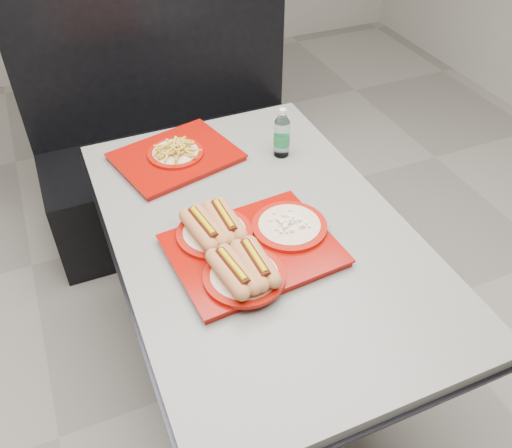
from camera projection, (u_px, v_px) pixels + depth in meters
name	position (u px, v px, depth m)	size (l,w,h in m)	color
ground	(259.00, 365.00, 2.22)	(6.00, 6.00, 0.00)	gray
diner_table	(260.00, 265.00, 1.83)	(0.92, 1.42, 0.75)	black
booth_bench	(174.00, 147.00, 2.71)	(1.30, 0.57, 1.35)	black
tray_near	(246.00, 246.00, 1.61)	(0.51, 0.44, 0.11)	#8A0A03
tray_far	(176.00, 154.00, 2.00)	(0.49, 0.42, 0.08)	#8A0A03
water_bottle	(282.00, 136.00, 1.99)	(0.06, 0.06, 0.19)	silver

